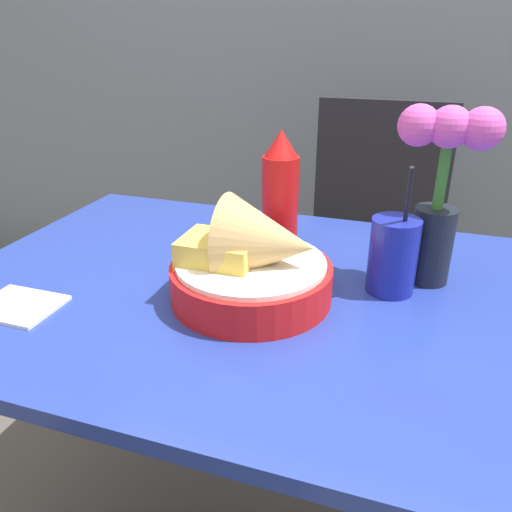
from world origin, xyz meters
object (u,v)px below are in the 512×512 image
Objects in this scene: drink_cup at (393,258)px; flower_vase at (441,181)px; chair_far_window at (373,234)px; ketchup_bottle at (280,192)px; food_basket at (254,264)px.

flower_vase is at bearing 45.50° from drink_cup.
drink_cup is 0.74× the size of flower_vase.
ketchup_bottle is (-0.14, -0.57, 0.29)m from chair_far_window.
food_basket is 0.88× the size of flower_vase.
food_basket is 0.32m from flower_vase.
flower_vase reaches higher than ketchup_bottle.
drink_cup is at bearing -134.50° from flower_vase.
chair_far_window is 3.23× the size of flower_vase.
chair_far_window is 0.74m from drink_cup.
ketchup_bottle is 0.26m from drink_cup.
flower_vase reaches higher than drink_cup.
ketchup_bottle is (-0.02, 0.22, 0.05)m from food_basket.
flower_vase is (0.26, 0.15, 0.11)m from food_basket.
chair_far_window is 3.69× the size of food_basket.
food_basket is 1.18× the size of drink_cup.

